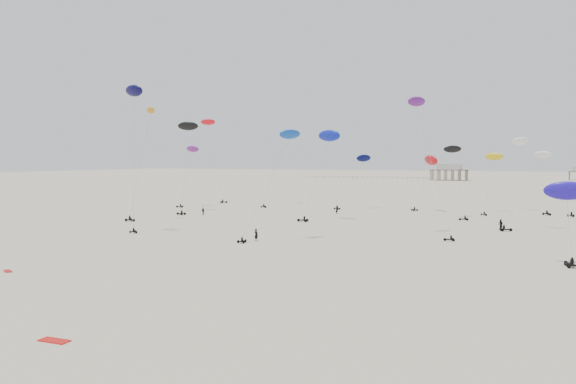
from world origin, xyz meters
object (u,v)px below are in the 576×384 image
at_px(rig_9, 423,128).
at_px(pavilion_main, 449,173).
at_px(spectator_0, 256,241).
at_px(rig_0, 492,166).

bearing_deg(rig_9, pavilion_main, -6.81).
height_order(rig_9, spectator_0, rig_9).
xyz_separation_m(rig_0, spectator_0, (-29.34, -63.69, -10.77)).
bearing_deg(rig_9, spectator_0, 117.02).
bearing_deg(pavilion_main, spectator_0, -88.19).
bearing_deg(rig_0, pavilion_main, -111.60).
distance_m(rig_9, spectator_0, 33.17).
distance_m(pavilion_main, rig_0, 210.48).
xyz_separation_m(rig_0, rig_9, (-7.91, -45.31, 6.65)).
relative_size(rig_0, spectator_0, 7.34).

